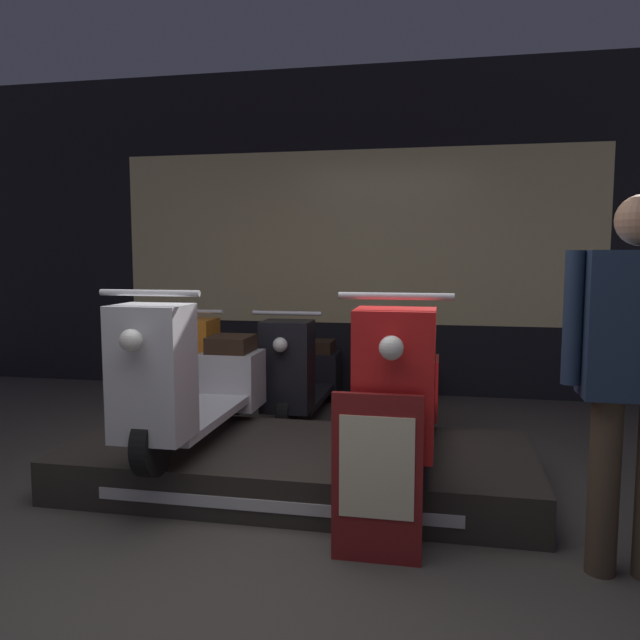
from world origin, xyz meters
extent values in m
plane|color=#423D38|center=(0.00, 0.00, 0.00)|extent=(30.00, 30.00, 0.00)
cube|color=black|center=(0.00, 3.70, 1.60)|extent=(8.63, 0.08, 3.20)
cube|color=beige|center=(0.00, 3.65, 1.55)|extent=(4.75, 0.01, 1.70)
cube|color=#2D2823|center=(0.05, 1.02, 0.13)|extent=(2.74, 1.15, 0.25)
cube|color=silver|center=(0.05, 0.44, 0.11)|extent=(1.92, 0.01, 0.06)
cylinder|color=black|center=(-0.57, 0.39, 0.42)|extent=(0.09, 0.34, 0.34)
cylinder|color=black|center=(-0.57, 1.65, 0.42)|extent=(0.09, 0.34, 0.34)
cube|color=#BCBCC1|center=(-0.57, 1.02, 0.42)|extent=(0.36, 1.16, 0.05)
cube|color=#BCBCC1|center=(-0.57, 0.41, 0.79)|extent=(0.37, 0.31, 0.70)
cube|color=#BCBCC1|center=(-0.57, 1.63, 0.51)|extent=(0.39, 0.36, 0.39)
cube|color=black|center=(-0.57, 1.62, 0.76)|extent=(0.29, 0.32, 0.11)
cylinder|color=silver|center=(-0.57, 0.40, 1.20)|extent=(0.54, 0.03, 0.03)
sphere|color=white|center=(-0.57, 0.20, 0.98)|extent=(0.11, 0.11, 0.11)
cylinder|color=black|center=(0.67, 0.39, 0.42)|extent=(0.09, 0.34, 0.34)
cylinder|color=black|center=(0.67, 1.65, 0.42)|extent=(0.09, 0.34, 0.34)
cube|color=red|center=(0.67, 1.02, 0.42)|extent=(0.36, 1.16, 0.05)
cube|color=red|center=(0.67, 0.41, 0.79)|extent=(0.37, 0.31, 0.70)
cube|color=red|center=(0.67, 1.63, 0.51)|extent=(0.39, 0.36, 0.39)
cube|color=black|center=(0.67, 1.62, 0.76)|extent=(0.29, 0.32, 0.11)
cylinder|color=silver|center=(0.67, 0.40, 1.20)|extent=(0.54, 0.03, 0.03)
sphere|color=white|center=(0.67, 0.20, 0.98)|extent=(0.11, 0.11, 0.11)
cylinder|color=black|center=(-1.06, 2.05, 0.17)|extent=(0.09, 0.34, 0.34)
cylinder|color=black|center=(-1.06, 3.32, 0.17)|extent=(0.09, 0.34, 0.34)
cube|color=orange|center=(-1.06, 2.69, 0.16)|extent=(0.36, 1.16, 0.05)
cube|color=orange|center=(-1.06, 2.08, 0.53)|extent=(0.37, 0.31, 0.70)
cube|color=orange|center=(-1.06, 3.29, 0.26)|extent=(0.39, 0.36, 0.39)
cube|color=black|center=(-1.06, 3.28, 0.51)|extent=(0.29, 0.32, 0.11)
cylinder|color=silver|center=(-1.06, 2.07, 0.94)|extent=(0.54, 0.03, 0.03)
sphere|color=white|center=(-1.06, 1.87, 0.73)|extent=(0.11, 0.11, 0.11)
cylinder|color=black|center=(-0.28, 2.05, 0.17)|extent=(0.09, 0.34, 0.34)
cylinder|color=black|center=(-0.28, 3.32, 0.17)|extent=(0.09, 0.34, 0.34)
cube|color=black|center=(-0.28, 2.69, 0.16)|extent=(0.36, 1.16, 0.05)
cube|color=black|center=(-0.28, 2.08, 0.53)|extent=(0.37, 0.31, 0.70)
cube|color=black|center=(-0.28, 3.29, 0.26)|extent=(0.39, 0.36, 0.39)
cube|color=black|center=(-0.28, 3.28, 0.51)|extent=(0.29, 0.32, 0.11)
cylinder|color=silver|center=(-0.28, 2.07, 0.94)|extent=(0.54, 0.03, 0.03)
sphere|color=white|center=(-0.28, 1.87, 0.73)|extent=(0.11, 0.11, 0.11)
cylinder|color=black|center=(0.50, 2.05, 0.17)|extent=(0.09, 0.34, 0.34)
cylinder|color=black|center=(0.50, 3.32, 0.17)|extent=(0.09, 0.34, 0.34)
cube|color=red|center=(0.50, 2.69, 0.16)|extent=(0.36, 1.16, 0.05)
cube|color=red|center=(0.50, 2.08, 0.53)|extent=(0.37, 0.31, 0.70)
cube|color=red|center=(0.50, 3.29, 0.26)|extent=(0.39, 0.36, 0.39)
cube|color=black|center=(0.50, 3.28, 0.51)|extent=(0.29, 0.32, 0.11)
cylinder|color=silver|center=(0.50, 2.07, 0.94)|extent=(0.54, 0.03, 0.03)
sphere|color=white|center=(0.50, 1.87, 0.73)|extent=(0.11, 0.11, 0.11)
cylinder|color=#473828|center=(1.58, 0.30, 0.39)|extent=(0.13, 0.13, 0.79)
cube|color=#1E2D47|center=(1.68, 0.30, 1.10)|extent=(0.42, 0.24, 0.62)
cylinder|color=#1E2D47|center=(1.43, 0.30, 1.12)|extent=(0.08, 0.08, 0.57)
cube|color=maroon|center=(0.61, 0.20, 0.39)|extent=(0.41, 0.04, 0.78)
cube|color=beige|center=(0.61, 0.18, 0.45)|extent=(0.34, 0.01, 0.47)
camera|label=1|loc=(0.88, -2.50, 1.39)|focal=35.00mm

